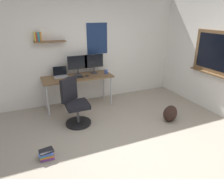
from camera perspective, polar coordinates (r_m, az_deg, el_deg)
ground_plane at (r=3.53m, az=5.32°, el=-16.89°), size 5.20×5.20×0.00m
wall_back at (r=5.15m, az=-7.43°, el=11.06°), size 5.00×0.30×2.60m
desk at (r=4.84m, az=-9.53°, el=2.79°), size 1.60×0.62×0.75m
office_chair at (r=4.17m, az=-10.28°, el=-4.28°), size 0.56×0.57×0.95m
laptop at (r=4.88m, az=-14.16°, el=4.14°), size 0.31×0.21×0.23m
monitor_primary at (r=4.85m, az=-9.60°, el=7.03°), size 0.46×0.17×0.46m
monitor_secondary at (r=4.96m, az=-5.07°, el=7.52°), size 0.46×0.17×0.46m
keyboard at (r=4.73m, az=-10.30°, el=3.35°), size 0.37×0.13×0.02m
computer_mouse at (r=4.79m, az=-7.05°, el=3.85°), size 0.10×0.06×0.03m
coffee_mug at (r=4.98m, az=-1.67°, el=5.00°), size 0.08×0.08×0.09m
backpack at (r=4.44m, az=15.92°, el=-6.48°), size 0.32×0.22×0.36m
book_stack_on_floor at (r=3.49m, az=-17.78°, el=-16.80°), size 0.24×0.19×0.15m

